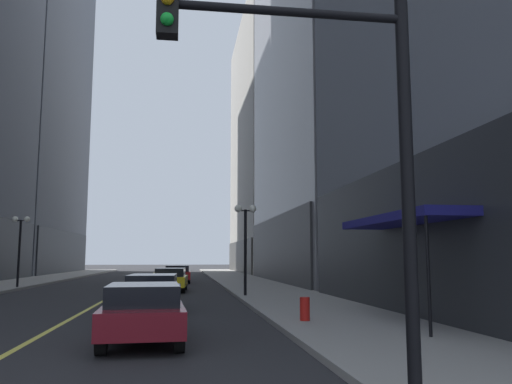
# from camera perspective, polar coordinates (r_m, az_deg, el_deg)

# --- Properties ---
(ground_plane) EXTENTS (200.00, 200.00, 0.00)m
(ground_plane) POSITION_cam_1_polar(r_m,az_deg,el_deg) (39.57, -13.28, -9.86)
(ground_plane) COLOR #262628
(sidewalk_left) EXTENTS (4.50, 78.00, 0.15)m
(sidewalk_left) POSITION_cam_1_polar(r_m,az_deg,el_deg) (41.11, -24.95, -9.18)
(sidewalk_left) COLOR gray
(sidewalk_left) RESTS_ON ground
(sidewalk_right) EXTENTS (4.50, 78.00, 0.15)m
(sidewalk_right) POSITION_cam_1_polar(r_m,az_deg,el_deg) (39.70, -1.15, -9.93)
(sidewalk_right) COLOR gray
(sidewalk_right) RESTS_ON ground
(lane_centre_stripe) EXTENTS (0.16, 70.00, 0.01)m
(lane_centre_stripe) POSITION_cam_1_polar(r_m,az_deg,el_deg) (39.57, -13.28, -9.86)
(lane_centre_stripe) COLOR #E5D64C
(lane_centre_stripe) RESTS_ON ground
(building_left_far) EXTENTS (11.48, 26.00, 48.92)m
(building_left_far) POSITION_cam_1_polar(r_m,az_deg,el_deg) (70.93, -24.20, 11.84)
(building_left_far) COLOR slate
(building_left_far) RESTS_ON ground
(building_right_mid) EXTENTS (12.00, 24.00, 42.96)m
(building_right_mid) POSITION_cam_1_polar(r_m,az_deg,el_deg) (45.36, 9.82, 18.26)
(building_right_mid) COLOR gray
(building_right_mid) RESTS_ON ground
(building_right_far) EXTENTS (10.50, 26.00, 32.83)m
(building_right_far) POSITION_cam_1_polar(r_m,az_deg,el_deg) (67.08, 2.59, 5.15)
(building_right_far) COLOR #A8A399
(building_right_far) RESTS_ON ground
(storefront_awning_right) EXTENTS (1.60, 6.14, 3.12)m
(storefront_awning_right) POSITION_cam_1_polar(r_m,az_deg,el_deg) (15.41, 15.87, -3.03)
(storefront_awning_right) COLOR navy
(storefront_awning_right) RESTS_ON ground
(car_maroon) EXTENTS (1.96, 4.26, 1.32)m
(car_maroon) POSITION_cam_1_polar(r_m,az_deg,el_deg) (12.27, -12.40, -12.73)
(car_maroon) COLOR maroon
(car_maroon) RESTS_ON ground
(car_navy) EXTENTS (1.94, 4.58, 1.32)m
(car_navy) POSITION_cam_1_polar(r_m,az_deg,el_deg) (18.99, -11.39, -10.76)
(car_navy) COLOR #141E4C
(car_navy) RESTS_ON ground
(car_yellow) EXTENTS (1.95, 4.27, 1.32)m
(car_yellow) POSITION_cam_1_polar(r_m,az_deg,el_deg) (29.80, -9.45, -9.49)
(car_yellow) COLOR yellow
(car_yellow) RESTS_ON ground
(car_red) EXTENTS (1.92, 4.48, 1.32)m
(car_red) POSITION_cam_1_polar(r_m,az_deg,el_deg) (39.72, -8.73, -8.92)
(car_red) COLOR #B21919
(car_red) RESTS_ON ground
(traffic_light_near_right) EXTENTS (3.43, 0.35, 5.65)m
(traffic_light_near_right) POSITION_cam_1_polar(r_m,az_deg,el_deg) (6.92, 8.24, 8.06)
(traffic_light_near_right) COLOR black
(traffic_light_near_right) RESTS_ON ground
(street_lamp_left_far) EXTENTS (1.06, 0.36, 4.43)m
(street_lamp_left_far) POSITION_cam_1_polar(r_m,az_deg,el_deg) (34.54, -24.73, -4.39)
(street_lamp_left_far) COLOR black
(street_lamp_left_far) RESTS_ON ground
(street_lamp_right_mid) EXTENTS (1.06, 0.36, 4.43)m
(street_lamp_right_mid) POSITION_cam_1_polar(r_m,az_deg,el_deg) (24.59, -1.19, -4.16)
(street_lamp_right_mid) COLOR black
(street_lamp_right_mid) RESTS_ON ground
(fire_hydrant_right) EXTENTS (0.28, 0.28, 0.80)m
(fire_hydrant_right) POSITION_cam_1_polar(r_m,az_deg,el_deg) (14.94, 5.45, -13.08)
(fire_hydrant_right) COLOR red
(fire_hydrant_right) RESTS_ON ground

